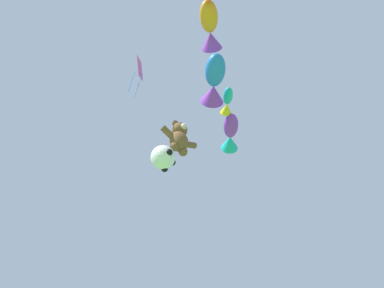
{
  "coord_description": "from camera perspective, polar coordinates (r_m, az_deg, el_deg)",
  "views": [
    {
      "loc": [
        -5.11,
        0.85,
        1.76
      ],
      "look_at": [
        -0.67,
        6.66,
        9.7
      ],
      "focal_mm": 24.0,
      "sensor_mm": 36.0,
      "label": 1
    }
  ],
  "objects": [
    {
      "name": "fish_kite_cobalt",
      "position": [
        12.1,
        4.89,
        13.44
      ],
      "size": [
        2.2,
        2.53,
        1.12
      ],
      "color": "blue"
    },
    {
      "name": "teddy_bear_kite",
      "position": [
        12.1,
        -2.85,
        1.42
      ],
      "size": [
        2.0,
        0.88,
        2.03
      ],
      "color": "brown"
    },
    {
      "name": "fish_kite_violet",
      "position": [
        14.73,
        8.5,
        2.12
      ],
      "size": [
        2.27,
        2.47,
        1.0
      ],
      "color": "purple"
    },
    {
      "name": "soccer_ball_kite",
      "position": [
        10.42,
        -6.43,
        -3.02
      ],
      "size": [
        1.1,
        1.09,
        1.01
      ],
      "color": "white"
    },
    {
      "name": "fish_kite_teal",
      "position": [
        13.7,
        7.81,
        9.15
      ],
      "size": [
        1.37,
        1.58,
        0.62
      ],
      "color": "#19ADB2"
    },
    {
      "name": "diamond_kite",
      "position": [
        14.4,
        -11.61,
        15.71
      ],
      "size": [
        1.0,
        1.14,
        3.26
      ],
      "color": "#E53F9E"
    },
    {
      "name": "fish_kite_tangerine",
      "position": [
        12.22,
        4.02,
        24.14
      ],
      "size": [
        2.05,
        2.03,
        0.95
      ],
      "color": "orange"
    }
  ]
}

